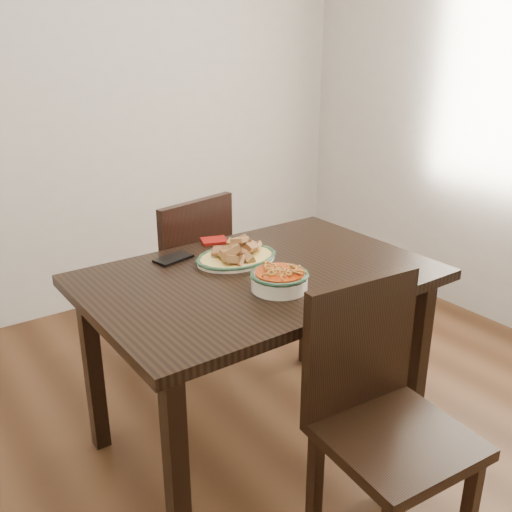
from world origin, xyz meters
TOP-DOWN VIEW (x-y plane):
  - floor at (0.00, 0.00)m, footprint 3.50×3.50m
  - wall_back at (0.00, 1.75)m, footprint 3.50×0.10m
  - dining_table at (-0.01, 0.10)m, footprint 1.28×0.85m
  - chair_far at (0.03, 0.77)m, footprint 0.50×0.50m
  - chair_near at (0.01, -0.51)m, footprint 0.45×0.45m
  - fish_plate at (-0.01, 0.25)m, footprint 0.33×0.26m
  - noodle_bowl at (-0.04, -0.07)m, footprint 0.21×0.21m
  - smartphone at (-0.21, 0.40)m, footprint 0.16×0.11m
  - napkin at (0.04, 0.49)m, footprint 0.13×0.12m

SIDE VIEW (x-z plane):
  - floor at x=0.00m, z-range 0.00..0.00m
  - chair_far at x=0.03m, z-range 0.05..0.94m
  - chair_near at x=0.01m, z-range 0.05..0.94m
  - dining_table at x=-0.01m, z-range 0.28..1.03m
  - smartphone at x=-0.21m, z-range 0.75..0.76m
  - napkin at x=0.04m, z-range 0.75..0.76m
  - noodle_bowl at x=-0.04m, z-range 0.75..0.83m
  - fish_plate at x=-0.01m, z-range 0.74..0.85m
  - wall_back at x=0.00m, z-range 0.00..2.60m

